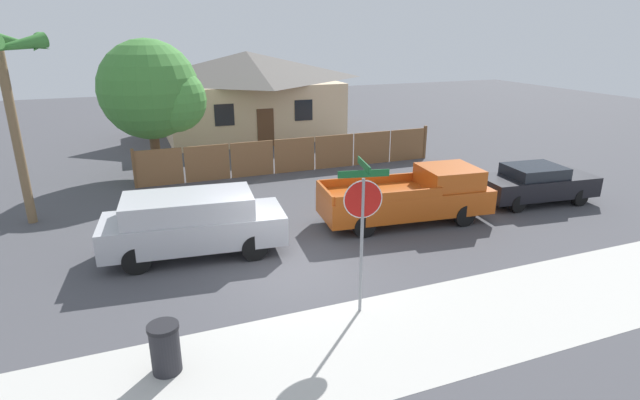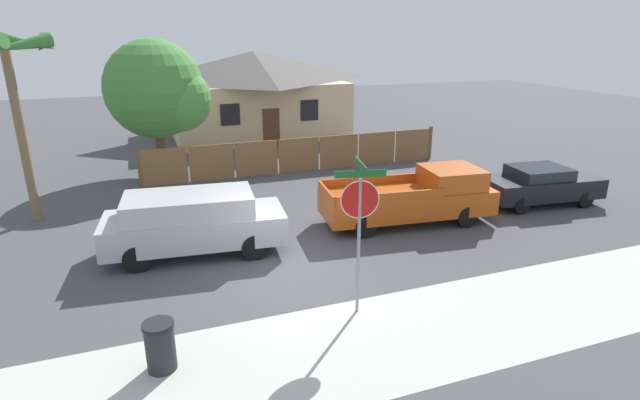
# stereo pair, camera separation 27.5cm
# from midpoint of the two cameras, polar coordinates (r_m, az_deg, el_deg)

# --- Properties ---
(ground_plane) EXTENTS (80.00, 80.00, 0.00)m
(ground_plane) POSITION_cam_midpoint_polar(r_m,az_deg,el_deg) (13.11, -4.07, -8.01)
(ground_plane) COLOR #47474C
(sidewalk_strip) EXTENTS (36.00, 3.20, 0.01)m
(sidewalk_strip) POSITION_cam_midpoint_polar(r_m,az_deg,el_deg) (10.21, 2.29, -16.57)
(sidewalk_strip) COLOR beige
(sidewalk_strip) RESTS_ON ground
(wooden_fence) EXTENTS (13.30, 0.12, 1.58)m
(wooden_fence) POSITION_cam_midpoint_polar(r_m,az_deg,el_deg) (21.82, -3.28, 5.15)
(wooden_fence) COLOR brown
(wooden_fence) RESTS_ON ground
(house) EXTENTS (10.26, 7.87, 4.75)m
(house) POSITION_cam_midpoint_polar(r_m,az_deg,el_deg) (30.05, -8.51, 12.11)
(house) COLOR beige
(house) RESTS_ON ground
(oak_tree) EXTENTS (4.24, 4.04, 5.62)m
(oak_tree) POSITION_cam_midpoint_polar(r_m,az_deg,el_deg) (21.94, -18.76, 11.61)
(oak_tree) COLOR brown
(oak_tree) RESTS_ON ground
(palm_tree) EXTENTS (2.88, 3.09, 5.86)m
(palm_tree) POSITION_cam_midpoint_polar(r_m,az_deg,el_deg) (17.82, -33.05, 13.13)
(palm_tree) COLOR brown
(palm_tree) RESTS_ON ground
(red_suv) EXTENTS (5.03, 2.36, 1.72)m
(red_suv) POSITION_cam_midpoint_polar(r_m,az_deg,el_deg) (14.09, -14.85, -2.47)
(red_suv) COLOR #B7B7BC
(red_suv) RESTS_ON ground
(orange_pickup) EXTENTS (5.60, 2.40, 1.73)m
(orange_pickup) POSITION_cam_midpoint_polar(r_m,az_deg,el_deg) (16.25, 10.05, 0.38)
(orange_pickup) COLOR #B74C14
(orange_pickup) RESTS_ON ground
(parked_sedan) EXTENTS (4.27, 2.12, 1.37)m
(parked_sedan) POSITION_cam_midpoint_polar(r_m,az_deg,el_deg) (19.40, 23.08, 1.78)
(parked_sedan) COLOR black
(parked_sedan) RESTS_ON ground
(stop_sign) EXTENTS (1.06, 0.95, 3.42)m
(stop_sign) POSITION_cam_midpoint_polar(r_m,az_deg,el_deg) (10.36, 4.13, -1.26)
(stop_sign) COLOR gray
(stop_sign) RESTS_ON ground
(trash_bin) EXTENTS (0.57, 0.57, 0.97)m
(trash_bin) POSITION_cam_midpoint_polar(r_m,az_deg,el_deg) (9.83, -18.07, -15.79)
(trash_bin) COLOR #28282D
(trash_bin) RESTS_ON ground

